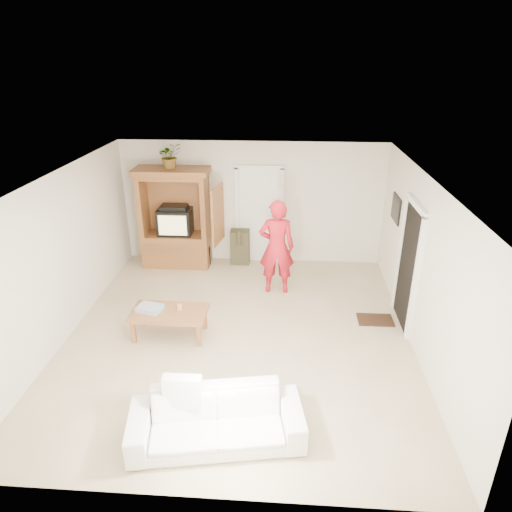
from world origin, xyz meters
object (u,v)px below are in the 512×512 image
at_px(sofa, 216,420).
at_px(coffee_table, 169,314).
at_px(armoire, 177,224).
at_px(man, 277,247).

height_order(sofa, coffee_table, sofa).
distance_m(armoire, coffee_table, 2.83).
bearing_deg(man, armoire, -28.39).
height_order(man, coffee_table, man).
xyz_separation_m(man, sofa, (-0.59, -3.77, -0.62)).
distance_m(armoire, man, 2.40).
bearing_deg(armoire, man, -27.15).
distance_m(armoire, sofa, 5.14).
xyz_separation_m(armoire, coffee_table, (0.47, -2.74, -0.52)).
relative_size(man, sofa, 0.90).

